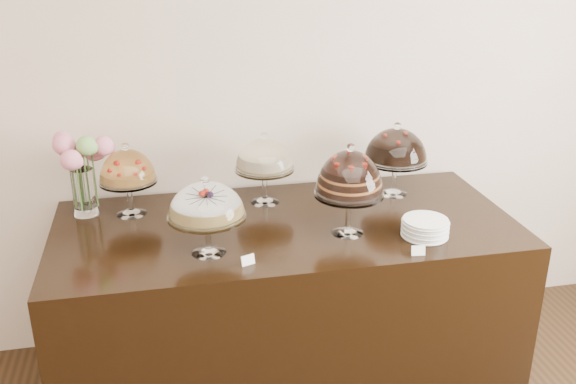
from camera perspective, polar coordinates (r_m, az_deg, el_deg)
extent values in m
cube|color=beige|center=(3.45, 1.36, 10.46)|extent=(5.00, 0.04, 3.00)
cube|color=black|center=(3.29, -0.18, -9.88)|extent=(2.20, 1.00, 0.90)
cone|color=white|center=(2.82, -7.06, -5.14)|extent=(0.15, 0.15, 0.02)
cylinder|color=white|center=(2.78, -7.14, -3.61)|extent=(0.03, 0.03, 0.14)
cylinder|color=white|center=(2.75, -7.21, -2.16)|extent=(0.34, 0.34, 0.01)
cylinder|color=tan|center=(2.74, -7.25, -1.51)|extent=(0.28, 0.28, 0.06)
sphere|color=#B41C0E|center=(2.75, -5.77, -0.47)|extent=(0.02, 0.02, 0.02)
sphere|color=#B41C0E|center=(2.77, -8.57, -0.45)|extent=(0.02, 0.02, 0.02)
sphere|color=#B41C0E|center=(2.65, -7.51, -1.44)|extent=(0.02, 0.02, 0.02)
sphere|color=white|center=(2.69, -7.38, 1.03)|extent=(0.04, 0.04, 0.04)
cone|color=white|center=(2.99, 5.31, -3.41)|extent=(0.15, 0.15, 0.02)
cylinder|color=white|center=(2.95, 5.37, -1.75)|extent=(0.03, 0.03, 0.17)
cylinder|color=white|center=(2.91, 5.43, -0.15)|extent=(0.32, 0.32, 0.01)
cylinder|color=black|center=(2.89, 5.48, 1.00)|extent=(0.23, 0.23, 0.11)
sphere|color=#B41C0E|center=(2.90, 6.55, 2.45)|extent=(0.02, 0.02, 0.02)
sphere|color=#B41C0E|center=(2.93, 5.44, 2.67)|extent=(0.02, 0.02, 0.02)
sphere|color=#B41C0E|center=(2.89, 4.41, 2.47)|extent=(0.02, 0.02, 0.02)
sphere|color=#B41C0E|center=(2.84, 4.48, 2.05)|extent=(0.02, 0.02, 0.02)
sphere|color=#B41C0E|center=(2.81, 5.62, 1.82)|extent=(0.02, 0.02, 0.02)
sphere|color=#B41C0E|center=(2.84, 6.66, 2.03)|extent=(0.02, 0.02, 0.02)
sphere|color=white|center=(2.84, 5.59, 3.95)|extent=(0.04, 0.04, 0.04)
cone|color=white|center=(3.31, -2.07, -0.68)|extent=(0.15, 0.15, 0.02)
cylinder|color=white|center=(3.28, -2.09, 0.73)|extent=(0.03, 0.03, 0.15)
cylinder|color=white|center=(3.25, -2.11, 2.07)|extent=(0.30, 0.30, 0.01)
cylinder|color=beige|center=(3.24, -2.12, 2.69)|extent=(0.23, 0.23, 0.06)
sphere|color=white|center=(3.20, -2.15, 4.99)|extent=(0.04, 0.04, 0.04)
cone|color=white|center=(3.46, 9.33, 0.06)|extent=(0.15, 0.15, 0.02)
cylinder|color=white|center=(3.43, 9.42, 1.46)|extent=(0.03, 0.03, 0.16)
cylinder|color=white|center=(3.40, 9.51, 2.78)|extent=(0.34, 0.34, 0.01)
cylinder|color=black|center=(3.39, 9.56, 3.59)|extent=(0.27, 0.27, 0.09)
sphere|color=#B41C0E|center=(3.42, 10.59, 4.64)|extent=(0.02, 0.02, 0.02)
sphere|color=#B41C0E|center=(3.40, 8.48, 4.68)|extent=(0.02, 0.02, 0.02)
sphere|color=#B41C0E|center=(3.30, 9.80, 4.09)|extent=(0.02, 0.02, 0.02)
sphere|color=white|center=(3.35, 9.71, 5.80)|extent=(0.04, 0.04, 0.04)
cone|color=white|center=(3.27, -13.74, -1.68)|extent=(0.15, 0.15, 0.02)
cylinder|color=white|center=(3.24, -13.87, -0.32)|extent=(0.03, 0.03, 0.14)
cylinder|color=white|center=(3.21, -14.00, 0.95)|extent=(0.28, 0.28, 0.01)
cylinder|color=gold|center=(3.20, -14.04, 1.39)|extent=(0.23, 0.23, 0.04)
sphere|color=#B41C0E|center=(3.20, -13.02, 2.09)|extent=(0.02, 0.02, 0.02)
sphere|color=#B41C0E|center=(3.25, -13.82, 2.28)|extent=(0.02, 0.02, 0.02)
sphere|color=#B41C0E|center=(3.23, -14.88, 2.09)|extent=(0.02, 0.02, 0.02)
sphere|color=#B41C0E|center=(3.18, -15.17, 1.70)|extent=(0.02, 0.02, 0.02)
sphere|color=#B41C0E|center=(3.13, -14.36, 1.50)|extent=(0.02, 0.02, 0.02)
sphere|color=#B41C0E|center=(3.15, -13.27, 1.70)|extent=(0.02, 0.02, 0.02)
sphere|color=white|center=(3.15, -14.29, 3.93)|extent=(0.04, 0.04, 0.04)
cylinder|color=white|center=(3.29, -17.68, 0.03)|extent=(0.11, 0.11, 0.24)
cylinder|color=#476B2D|center=(3.25, -16.82, 1.32)|extent=(0.01, 0.01, 0.31)
sphere|color=pink|center=(3.19, -16.08, 3.95)|extent=(0.10, 0.10, 0.10)
cylinder|color=#476B2D|center=(3.30, -17.21, 1.16)|extent=(0.01, 0.01, 0.26)
sphere|color=pink|center=(3.29, -16.88, 3.55)|extent=(0.11, 0.11, 0.11)
cylinder|color=#476B2D|center=(3.32, -17.88, 1.15)|extent=(0.01, 0.01, 0.26)
sphere|color=pink|center=(3.33, -18.22, 3.50)|extent=(0.09, 0.09, 0.09)
cylinder|color=#476B2D|center=(3.28, -18.46, 1.53)|extent=(0.01, 0.01, 0.33)
sphere|color=pink|center=(3.25, -19.41, 4.34)|extent=(0.09, 0.09, 0.09)
cylinder|color=#476B2D|center=(3.25, -18.41, 1.35)|extent=(0.01, 0.01, 0.33)
sphere|color=pink|center=(3.19, -19.32, 4.02)|extent=(0.10, 0.10, 0.10)
cylinder|color=#476B2D|center=(3.21, -18.10, 0.69)|extent=(0.01, 0.01, 0.28)
sphere|color=pink|center=(3.11, -18.71, 2.71)|extent=(0.10, 0.10, 0.10)
cylinder|color=#476B2D|center=(3.23, -17.51, 1.29)|extent=(0.01, 0.01, 0.33)
sphere|color=#6DA44F|center=(3.15, -17.49, 3.93)|extent=(0.09, 0.09, 0.09)
cylinder|color=white|center=(3.01, 12.03, -3.78)|extent=(0.21, 0.21, 0.01)
cylinder|color=white|center=(3.01, 12.05, -3.59)|extent=(0.20, 0.20, 0.01)
cylinder|color=white|center=(3.01, 12.06, -3.40)|extent=(0.21, 0.21, 0.01)
cylinder|color=white|center=(3.00, 12.08, -3.21)|extent=(0.20, 0.20, 0.01)
cylinder|color=white|center=(3.00, 12.10, -3.02)|extent=(0.21, 0.21, 0.01)
cylinder|color=white|center=(2.99, 12.11, -2.83)|extent=(0.20, 0.20, 0.01)
cylinder|color=white|center=(2.99, 12.13, -2.64)|extent=(0.21, 0.21, 0.01)
cylinder|color=white|center=(2.98, 12.15, -2.45)|extent=(0.20, 0.20, 0.01)
cube|color=white|center=(2.70, -3.58, -6.06)|extent=(0.06, 0.04, 0.04)
cube|color=white|center=(2.83, 11.51, -5.13)|extent=(0.06, 0.02, 0.04)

